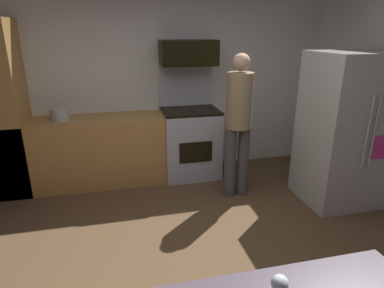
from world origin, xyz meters
name	(u,v)px	position (x,y,z in m)	size (l,w,h in m)	color
ground_plane	(190,271)	(0.00, 0.00, -0.01)	(5.20, 4.80, 0.02)	brown
wall_back	(152,81)	(0.00, 2.34, 1.30)	(5.20, 0.12, 2.60)	silver
lower_cabinet_run	(90,152)	(-0.90, 1.98, 0.45)	(2.40, 0.60, 0.90)	#B78545
oven_range	(190,140)	(0.46, 1.97, 0.52)	(0.76, 0.65, 1.52)	#B6B8C5
microwave	(188,53)	(0.46, 2.06, 1.69)	(0.74, 0.38, 0.33)	black
refrigerator	(345,130)	(2.03, 0.85, 0.88)	(0.85, 0.79, 1.75)	beige
person_cook	(239,120)	(0.87, 1.23, 0.97)	(0.31, 0.30, 1.73)	#4A4A4A
wine_glass_near	(280,285)	(0.07, -1.32, 1.01)	(0.07, 0.07, 0.15)	silver
stock_pot	(60,114)	(-1.21, 1.98, 0.98)	(0.24, 0.24, 0.15)	#B6B6B6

